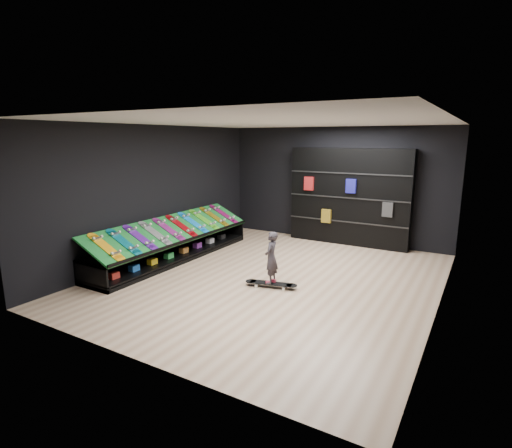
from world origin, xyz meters
The scene contains 21 objects.
floor centered at (0.00, 0.00, 0.00)m, with size 6.00×7.00×0.01m, color #D2B08E.
ceiling centered at (0.00, 0.00, 3.00)m, with size 6.00×7.00×0.01m, color white.
wall_back centered at (0.00, 3.50, 1.50)m, with size 6.00×0.02×3.00m, color black.
wall_front centered at (0.00, -3.50, 1.50)m, with size 6.00×0.02×3.00m, color black.
wall_left centered at (-3.00, 0.00, 1.50)m, with size 0.02×7.00×3.00m, color black.
wall_right centered at (3.00, 0.00, 1.50)m, with size 0.02×7.00×3.00m, color black.
display_rack centered at (-2.55, 0.00, 0.25)m, with size 0.90×4.50×0.50m, color black, non-canonical shape.
turf_ramp centered at (-2.50, 0.00, 0.71)m, with size 1.00×4.50×0.04m, color #0F6120.
back_shelving centered at (0.44, 3.32, 1.23)m, with size 3.08×0.36×2.46m, color black.
floor_skateboard centered at (0.21, -0.47, 0.05)m, with size 0.98×0.22×0.09m, color black, non-canonical shape.
child centered at (0.21, -0.47, 0.38)m, with size 0.22×0.16×0.58m, color black.
display_board_0 centered at (-2.49, -1.90, 0.74)m, with size 0.98×0.22×0.09m, color orange, non-canonical shape.
display_board_1 centered at (-2.49, -1.48, 0.74)m, with size 0.98×0.22×0.09m, color #0C8C99, non-canonical shape.
display_board_2 centered at (-2.49, -1.06, 0.74)m, with size 0.98×0.22×0.09m, color purple, non-canonical shape.
display_board_3 centered at (-2.49, -0.63, 0.74)m, with size 0.98×0.22×0.09m, color black, non-canonical shape.
display_board_4 centered at (-2.49, -0.21, 0.74)m, with size 0.98×0.22×0.09m, color #2626BF, non-canonical shape.
display_board_5 centered at (-2.49, 0.21, 0.74)m, with size 0.98×0.22×0.09m, color red, non-canonical shape.
display_board_6 centered at (-2.49, 0.63, 0.74)m, with size 0.98×0.22×0.09m, color blue, non-canonical shape.
display_board_7 centered at (-2.49, 1.06, 0.74)m, with size 0.98×0.22×0.09m, color green, non-canonical shape.
display_board_8 centered at (-2.49, 1.48, 0.74)m, with size 0.98×0.22×0.09m, color yellow, non-canonical shape.
display_board_9 centered at (-2.49, 1.90, 0.74)m, with size 0.98×0.22×0.09m, color #E5198C, non-canonical shape.
Camera 1 is at (3.50, -6.64, 2.71)m, focal length 28.00 mm.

